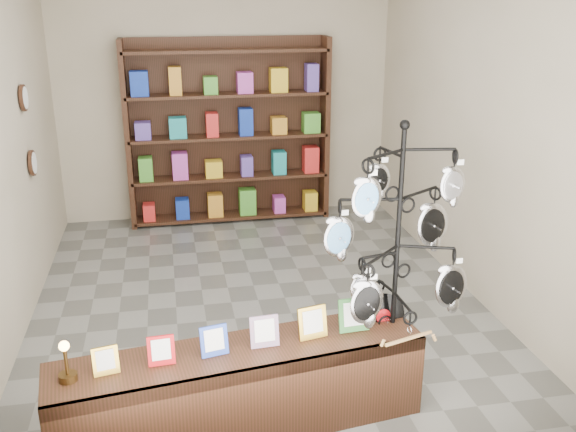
# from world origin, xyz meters

# --- Properties ---
(ground) EXTENTS (5.00, 5.00, 0.00)m
(ground) POSITION_xyz_m (0.00, 0.00, 0.00)
(ground) COLOR slate
(ground) RESTS_ON ground
(room_envelope) EXTENTS (5.00, 5.00, 5.00)m
(room_envelope) POSITION_xyz_m (0.00, 0.00, 1.85)
(room_envelope) COLOR #C0B29B
(room_envelope) RESTS_ON ground
(display_tree) EXTENTS (1.01, 0.97, 1.97)m
(display_tree) POSITION_xyz_m (0.69, -1.63, 1.14)
(display_tree) COLOR black
(display_tree) RESTS_ON ground
(front_shelf) EXTENTS (2.41, 0.80, 0.84)m
(front_shelf) POSITION_xyz_m (-0.37, -1.79, 0.29)
(front_shelf) COLOR black
(front_shelf) RESTS_ON ground
(back_shelving) EXTENTS (2.42, 0.36, 2.20)m
(back_shelving) POSITION_xyz_m (0.00, 2.30, 1.03)
(back_shelving) COLOR black
(back_shelving) RESTS_ON ground
(wall_clocks) EXTENTS (0.03, 0.24, 0.84)m
(wall_clocks) POSITION_xyz_m (-1.97, 0.80, 1.50)
(wall_clocks) COLOR black
(wall_clocks) RESTS_ON ground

